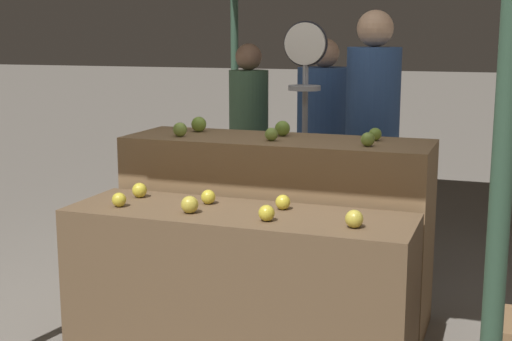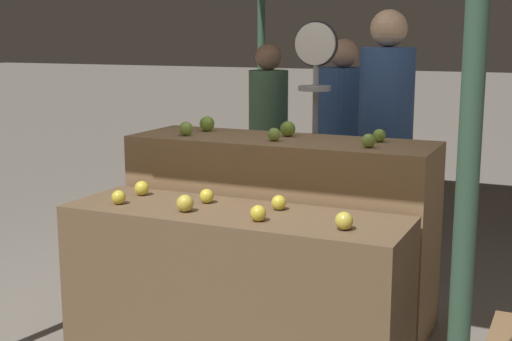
% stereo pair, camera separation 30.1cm
% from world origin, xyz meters
% --- Properties ---
extents(display_counter_front, '(1.71, 0.55, 0.76)m').
position_xyz_m(display_counter_front, '(0.00, 0.00, 0.38)').
color(display_counter_front, brown).
rests_on(display_counter_front, ground_plane).
extents(display_counter_back, '(1.71, 0.55, 1.04)m').
position_xyz_m(display_counter_back, '(0.00, 0.60, 0.52)').
color(display_counter_back, olive).
rests_on(display_counter_back, ground_plane).
extents(apple_front_0, '(0.07, 0.07, 0.07)m').
position_xyz_m(apple_front_0, '(-0.60, -0.11, 0.80)').
color(apple_front_0, gold).
rests_on(apple_front_0, display_counter_front).
extents(apple_front_1, '(0.08, 0.08, 0.08)m').
position_xyz_m(apple_front_1, '(-0.21, -0.10, 0.81)').
color(apple_front_1, gold).
rests_on(apple_front_1, display_counter_front).
extents(apple_front_2, '(0.08, 0.08, 0.08)m').
position_xyz_m(apple_front_2, '(0.19, -0.12, 0.80)').
color(apple_front_2, gold).
rests_on(apple_front_2, display_counter_front).
extents(apple_front_3, '(0.08, 0.08, 0.08)m').
position_xyz_m(apple_front_3, '(0.59, -0.10, 0.81)').
color(apple_front_3, gold).
rests_on(apple_front_3, display_counter_front).
extents(apple_front_4, '(0.08, 0.08, 0.08)m').
position_xyz_m(apple_front_4, '(-0.60, 0.11, 0.80)').
color(apple_front_4, gold).
rests_on(apple_front_4, display_counter_front).
extents(apple_front_5, '(0.07, 0.07, 0.07)m').
position_xyz_m(apple_front_5, '(-0.20, 0.10, 0.80)').
color(apple_front_5, gold).
rests_on(apple_front_5, display_counter_front).
extents(apple_front_6, '(0.07, 0.07, 0.07)m').
position_xyz_m(apple_front_6, '(0.19, 0.12, 0.80)').
color(apple_front_6, gold).
rests_on(apple_front_6, display_counter_front).
extents(apple_back_0, '(0.08, 0.08, 0.08)m').
position_xyz_m(apple_back_0, '(-0.54, 0.49, 1.08)').
color(apple_back_0, '#8EB247').
rests_on(apple_back_0, display_counter_back).
extents(apple_back_1, '(0.07, 0.07, 0.07)m').
position_xyz_m(apple_back_1, '(-0.00, 0.50, 1.08)').
color(apple_back_1, '#8EB247').
rests_on(apple_back_1, display_counter_back).
extents(apple_back_2, '(0.07, 0.07, 0.07)m').
position_xyz_m(apple_back_2, '(0.53, 0.49, 1.08)').
color(apple_back_2, '#8EB247').
rests_on(apple_back_2, display_counter_back).
extents(apple_back_3, '(0.09, 0.09, 0.09)m').
position_xyz_m(apple_back_3, '(-0.52, 0.71, 1.09)').
color(apple_back_3, '#84AD3D').
rests_on(apple_back_3, display_counter_back).
extents(apple_back_4, '(0.09, 0.09, 0.09)m').
position_xyz_m(apple_back_4, '(0.00, 0.70, 1.09)').
color(apple_back_4, '#7AA338').
rests_on(apple_back_4, display_counter_back).
extents(apple_back_5, '(0.07, 0.07, 0.07)m').
position_xyz_m(apple_back_5, '(0.53, 0.70, 1.08)').
color(apple_back_5, '#84AD3D').
rests_on(apple_back_5, display_counter_back).
extents(produce_scale, '(0.28, 0.20, 1.70)m').
position_xyz_m(produce_scale, '(0.01, 1.12, 1.23)').
color(produce_scale, '#99999E').
rests_on(produce_scale, ground_plane).
extents(person_vendor_at_scale, '(0.45, 0.45, 1.77)m').
position_xyz_m(person_vendor_at_scale, '(0.38, 1.43, 1.03)').
color(person_vendor_at_scale, '#2D2D38').
rests_on(person_vendor_at_scale, ground_plane).
extents(person_customer_left, '(0.34, 0.34, 1.55)m').
position_xyz_m(person_customer_left, '(-0.69, 2.02, 0.90)').
color(person_customer_left, '#2D2D38').
rests_on(person_customer_left, ground_plane).
extents(person_customer_right, '(0.50, 0.50, 1.59)m').
position_xyz_m(person_customer_right, '(-0.08, 1.97, 0.90)').
color(person_customer_right, '#2D2D38').
rests_on(person_customer_right, ground_plane).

